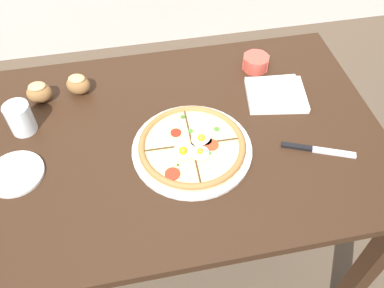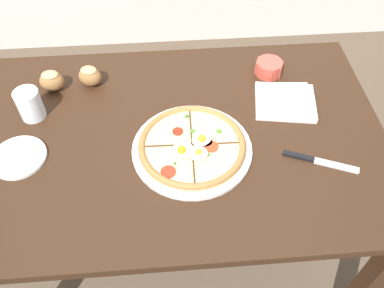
% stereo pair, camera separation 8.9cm
% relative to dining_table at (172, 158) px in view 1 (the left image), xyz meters
% --- Properties ---
extents(ground_plane, '(12.00, 12.00, 0.00)m').
position_rel_dining_table_xyz_m(ground_plane, '(0.00, 0.00, -0.65)').
color(ground_plane, brown).
extents(dining_table, '(1.31, 0.85, 0.76)m').
position_rel_dining_table_xyz_m(dining_table, '(0.00, 0.00, 0.00)').
color(dining_table, '#331E11').
rests_on(dining_table, ground_plane).
extents(pizza, '(0.36, 0.36, 0.06)m').
position_rel_dining_table_xyz_m(pizza, '(0.05, -0.07, 0.12)').
color(pizza, white).
rests_on(pizza, dining_table).
extents(ramekin_bowl, '(0.10, 0.10, 0.05)m').
position_rel_dining_table_xyz_m(ramekin_bowl, '(0.35, 0.26, 0.13)').
color(ramekin_bowl, '#C64C3D').
rests_on(ramekin_bowl, dining_table).
extents(napkin_folded, '(0.22, 0.19, 0.04)m').
position_rel_dining_table_xyz_m(napkin_folded, '(0.37, 0.10, 0.12)').
color(napkin_folded, white).
rests_on(napkin_folded, dining_table).
extents(bread_piece_near, '(0.09, 0.08, 0.07)m').
position_rel_dining_table_xyz_m(bread_piece_near, '(-0.27, 0.25, 0.14)').
color(bread_piece_near, olive).
rests_on(bread_piece_near, dining_table).
extents(bread_piece_mid, '(0.08, 0.06, 0.07)m').
position_rel_dining_table_xyz_m(bread_piece_mid, '(-0.39, 0.24, 0.14)').
color(bread_piece_mid, olive).
rests_on(bread_piece_mid, dining_table).
extents(knife_main, '(0.21, 0.10, 0.01)m').
position_rel_dining_table_xyz_m(knife_main, '(0.42, -0.14, 0.11)').
color(knife_main, silver).
rests_on(knife_main, dining_table).
extents(water_glass, '(0.08, 0.08, 0.10)m').
position_rel_dining_table_xyz_m(water_glass, '(-0.44, 0.12, 0.15)').
color(water_glass, white).
rests_on(water_glass, dining_table).
extents(side_saucer, '(0.16, 0.16, 0.01)m').
position_rel_dining_table_xyz_m(side_saucer, '(-0.45, -0.06, 0.11)').
color(side_saucer, white).
rests_on(side_saucer, dining_table).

